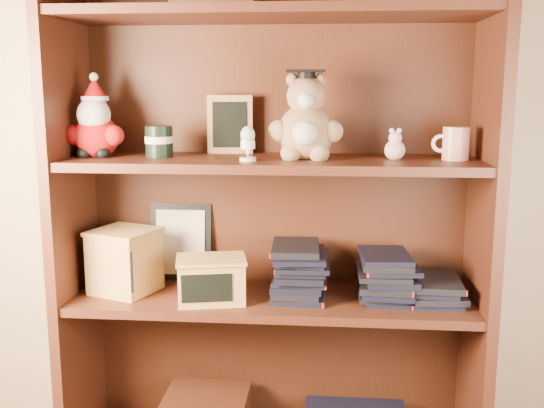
# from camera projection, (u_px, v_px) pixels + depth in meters

# --- Properties ---
(bookcase) EXTENTS (1.20, 0.35, 1.60)m
(bookcase) POSITION_uv_depth(u_px,v_px,m) (273.00, 215.00, 1.85)
(bookcase) COLOR #482214
(bookcase) RESTS_ON ground
(shelf_lower) EXTENTS (1.14, 0.33, 0.02)m
(shelf_lower) POSITION_uv_depth(u_px,v_px,m) (272.00, 299.00, 1.85)
(shelf_lower) COLOR #482214
(shelf_lower) RESTS_ON ground
(shelf_upper) EXTENTS (1.14, 0.33, 0.02)m
(shelf_upper) POSITION_uv_depth(u_px,v_px,m) (272.00, 163.00, 1.77)
(shelf_upper) COLOR #482214
(shelf_upper) RESTS_ON ground
(santa_plush) EXTENTS (0.17, 0.12, 0.24)m
(santa_plush) POSITION_uv_depth(u_px,v_px,m) (95.00, 125.00, 1.79)
(santa_plush) COLOR #A50F0F
(santa_plush) RESTS_ON shelf_upper
(teachers_tin) EXTENTS (0.08, 0.08, 0.09)m
(teachers_tin) POSITION_uv_depth(u_px,v_px,m) (159.00, 141.00, 1.79)
(teachers_tin) COLOR black
(teachers_tin) RESTS_ON shelf_upper
(chalkboard_plaque) EXTENTS (0.13, 0.07, 0.17)m
(chalkboard_plaque) POSITION_uv_depth(u_px,v_px,m) (230.00, 125.00, 1.88)
(chalkboard_plaque) COLOR #9E7547
(chalkboard_plaque) RESTS_ON shelf_upper
(egg_cup) EXTENTS (0.04, 0.04, 0.09)m
(egg_cup) POSITION_uv_depth(u_px,v_px,m) (248.00, 142.00, 1.69)
(egg_cup) COLOR white
(egg_cup) RESTS_ON shelf_upper
(grad_teddy_bear) EXTENTS (0.21, 0.18, 0.25)m
(grad_teddy_bear) POSITION_uv_depth(u_px,v_px,m) (306.00, 124.00, 1.74)
(grad_teddy_bear) COLOR #A27C55
(grad_teddy_bear) RESTS_ON shelf_upper
(pink_figurine) EXTENTS (0.06, 0.06, 0.09)m
(pink_figurine) POSITION_uv_depth(u_px,v_px,m) (395.00, 147.00, 1.74)
(pink_figurine) COLOR beige
(pink_figurine) RESTS_ON shelf_upper
(teacher_mug) EXTENTS (0.10, 0.07, 0.09)m
(teacher_mug) POSITION_uv_depth(u_px,v_px,m) (455.00, 144.00, 1.72)
(teacher_mug) COLOR silver
(teacher_mug) RESTS_ON shelf_upper
(certificate_frame) EXTENTS (0.19, 0.05, 0.24)m
(certificate_frame) POSITION_uv_depth(u_px,v_px,m) (181.00, 242.00, 1.98)
(certificate_frame) COLOR black
(certificate_frame) RESTS_ON shelf_lower
(treats_box) EXTENTS (0.22, 0.22, 0.19)m
(treats_box) POSITION_uv_depth(u_px,v_px,m) (125.00, 260.00, 1.86)
(treats_box) COLOR tan
(treats_box) RESTS_ON shelf_lower
(pencils_box) EXTENTS (0.22, 0.17, 0.13)m
(pencils_box) POSITION_uv_depth(u_px,v_px,m) (211.00, 279.00, 1.78)
(pencils_box) COLOR tan
(pencils_box) RESTS_ON shelf_lower
(book_stack_left) EXTENTS (0.14, 0.20, 0.16)m
(book_stack_left) POSITION_uv_depth(u_px,v_px,m) (299.00, 269.00, 1.82)
(book_stack_left) COLOR black
(book_stack_left) RESTS_ON shelf_lower
(book_stack_mid) EXTENTS (0.14, 0.20, 0.14)m
(book_stack_mid) POSITION_uv_depth(u_px,v_px,m) (387.00, 274.00, 1.80)
(book_stack_mid) COLOR black
(book_stack_mid) RESTS_ON shelf_lower
(book_stack_right) EXTENTS (0.14, 0.20, 0.06)m
(book_stack_right) POSITION_uv_depth(u_px,v_px,m) (435.00, 289.00, 1.80)
(book_stack_right) COLOR black
(book_stack_right) RESTS_ON shelf_lower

